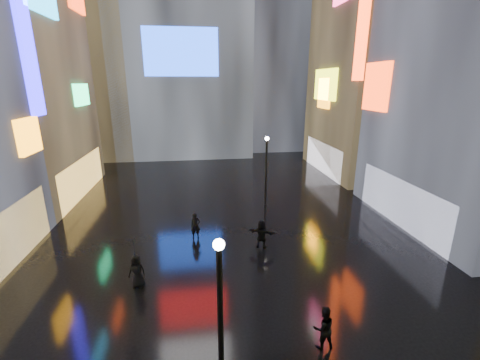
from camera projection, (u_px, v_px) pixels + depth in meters
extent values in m
plane|color=black|center=(224.00, 215.00, 22.33)|extent=(140.00, 140.00, 0.00)
cube|color=orange|center=(29.00, 136.00, 17.56)|extent=(0.25, 2.24, 1.94)
cube|color=#1B14FD|center=(26.00, 42.00, 17.71)|extent=(0.25, 1.40, 8.00)
cube|color=#FFC659|center=(82.00, 177.00, 26.14)|extent=(0.20, 10.00, 3.00)
cube|color=#19E477|center=(81.00, 95.00, 26.02)|extent=(0.25, 3.00, 1.71)
cube|color=#19A9F0|center=(39.00, 1.00, 19.42)|extent=(0.25, 4.84, 1.37)
cube|color=white|center=(401.00, 203.00, 20.49)|extent=(0.20, 9.00, 3.00)
cube|color=#FD380C|center=(376.00, 87.00, 22.30)|extent=(0.25, 2.99, 3.26)
cube|color=#FD380C|center=(365.00, 9.00, 23.44)|extent=(0.25, 1.40, 10.00)
cube|color=black|center=(384.00, 25.00, 29.79)|extent=(10.00, 12.00, 28.00)
cube|color=white|center=(323.00, 158.00, 32.81)|extent=(0.20, 9.00, 3.00)
cube|color=#F2FD19|center=(325.00, 85.00, 30.99)|extent=(0.25, 4.92, 2.91)
cube|color=orange|center=(324.00, 93.00, 31.34)|extent=(0.25, 2.63, 2.87)
cube|color=#194CFF|center=(181.00, 52.00, 34.45)|extent=(8.00, 0.20, 5.00)
cube|color=black|center=(272.00, 19.00, 43.17)|extent=(12.00, 12.00, 34.00)
cube|color=black|center=(87.00, 46.00, 37.56)|extent=(10.00, 10.00, 26.00)
cylinder|color=black|center=(221.00, 329.00, 8.65)|extent=(0.16, 0.16, 5.00)
sphere|color=white|center=(219.00, 245.00, 7.90)|extent=(0.30, 0.30, 0.30)
cylinder|color=black|center=(266.00, 173.00, 23.50)|extent=(0.16, 0.16, 5.00)
sphere|color=white|center=(267.00, 139.00, 22.75)|extent=(0.30, 0.30, 0.30)
imported|color=black|center=(323.00, 328.00, 11.03)|extent=(0.80, 0.63, 1.60)
imported|color=black|center=(137.00, 271.00, 14.36)|extent=(0.87, 0.67, 1.58)
imported|color=black|center=(262.00, 234.00, 17.78)|extent=(1.57, 1.06, 1.63)
imported|color=black|center=(196.00, 226.00, 18.86)|extent=(0.63, 0.47, 1.57)
imported|color=black|center=(135.00, 247.00, 14.00)|extent=(1.24, 1.23, 0.84)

